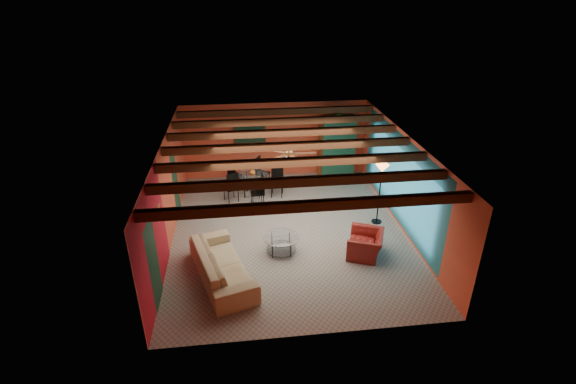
{
  "coord_description": "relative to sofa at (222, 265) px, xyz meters",
  "views": [
    {
      "loc": [
        -1.28,
        -10.23,
        6.35
      ],
      "look_at": [
        0.0,
        0.2,
        1.15
      ],
      "focal_mm": 26.28,
      "sensor_mm": 36.0,
      "label": 1
    }
  ],
  "objects": [
    {
      "name": "painting",
      "position": [
        0.94,
        5.88,
        1.27
      ],
      "size": [
        1.05,
        0.03,
        0.65
      ],
      "primitive_type": "cube",
      "color": "black",
      "rests_on": "wall_back"
    },
    {
      "name": "floor_lamp",
      "position": [
        4.49,
        2.11,
        0.55
      ],
      "size": [
        0.39,
        0.39,
        1.85
      ],
      "primitive_type": null,
      "rotation": [
        0.0,
        0.0,
        -0.04
      ],
      "color": "black",
      "rests_on": "ground"
    },
    {
      "name": "potted_plant",
      "position": [
        4.04,
        5.62,
        2.01
      ],
      "size": [
        0.45,
        0.4,
        0.48
      ],
      "primitive_type": "imported",
      "rotation": [
        0.0,
        0.0,
        0.06
      ],
      "color": "#26661E",
      "rests_on": "armoire"
    },
    {
      "name": "armchair",
      "position": [
        3.66,
        0.53,
        -0.06
      ],
      "size": [
        1.18,
        1.24,
        0.64
      ],
      "primitive_type": "imported",
      "rotation": [
        0.0,
        0.0,
        -1.96
      ],
      "color": "maroon",
      "rests_on": "ground"
    },
    {
      "name": "sofa",
      "position": [
        0.0,
        0.0,
        0.0
      ],
      "size": [
        1.73,
        2.79,
        0.76
      ],
      "primitive_type": "imported",
      "rotation": [
        0.0,
        0.0,
        1.86
      ],
      "color": "tan",
      "rests_on": "ground"
    },
    {
      "name": "dining_table",
      "position": [
        0.94,
        4.36,
        0.14
      ],
      "size": [
        2.34,
        2.34,
        1.04
      ],
      "primitive_type": null,
      "rotation": [
        0.0,
        0.0,
        -0.19
      ],
      "color": "silver",
      "rests_on": "ground"
    },
    {
      "name": "vase",
      "position": [
        0.94,
        4.36,
        0.75
      ],
      "size": [
        0.23,
        0.23,
        0.19
      ],
      "primitive_type": "imported",
      "rotation": [
        0.0,
        0.0,
        0.36
      ],
      "color": "orange",
      "rests_on": "dining_table"
    },
    {
      "name": "room",
      "position": [
        1.84,
        2.03,
        1.98
      ],
      "size": [
        6.52,
        8.01,
        2.71
      ],
      "color": "gray",
      "rests_on": "ground"
    },
    {
      "name": "ceiling_fan",
      "position": [
        1.84,
        1.92,
        1.98
      ],
      "size": [
        1.5,
        1.5,
        0.44
      ],
      "primitive_type": null,
      "color": "#472614",
      "rests_on": "ceiling"
    },
    {
      "name": "coffee_table",
      "position": [
        1.51,
        0.9,
        -0.14
      ],
      "size": [
        0.98,
        0.98,
        0.47
      ],
      "primitive_type": null,
      "rotation": [
        0.0,
        0.0,
        -0.05
      ],
      "color": "silver",
      "rests_on": "ground"
    },
    {
      "name": "armoire",
      "position": [
        4.04,
        5.62,
        0.69
      ],
      "size": [
        1.33,
        0.86,
        2.15
      ],
      "primitive_type": "cube",
      "rotation": [
        0.0,
        0.0,
        0.22
      ],
      "color": "brown",
      "rests_on": "ground"
    }
  ]
}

